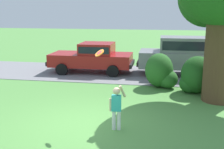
# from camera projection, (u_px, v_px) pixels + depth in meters

# --- Properties ---
(ground_plane) EXTENTS (80.00, 80.00, 0.00)m
(ground_plane) POSITION_uv_depth(u_px,v_px,m) (85.00, 124.00, 8.35)
(ground_plane) COLOR #518E42
(driveway_strip) EXTENTS (28.00, 4.40, 0.02)m
(driveway_strip) POSITION_uv_depth(u_px,v_px,m) (120.00, 73.00, 14.90)
(driveway_strip) COLOR slate
(driveway_strip) RESTS_ON ground
(shrub_near_tree) EXTENTS (1.39, 1.35, 1.44)m
(shrub_near_tree) POSITION_uv_depth(u_px,v_px,m) (161.00, 72.00, 12.24)
(shrub_near_tree) COLOR #286023
(shrub_near_tree) RESTS_ON ground
(shrub_centre_left) EXTENTS (1.33, 1.47, 1.47)m
(shrub_centre_left) POSITION_uv_depth(u_px,v_px,m) (196.00, 76.00, 11.38)
(shrub_centre_left) COLOR #1E511C
(shrub_centre_left) RESTS_ON ground
(parked_sedan) EXTENTS (4.42, 2.13, 1.56)m
(parked_sedan) POSITION_uv_depth(u_px,v_px,m) (93.00, 56.00, 15.04)
(parked_sedan) COLOR maroon
(parked_sedan) RESTS_ON ground
(parked_suv) EXTENTS (4.72, 2.14, 1.92)m
(parked_suv) POSITION_uv_depth(u_px,v_px,m) (185.00, 54.00, 14.39)
(parked_suv) COLOR gray
(parked_suv) RESTS_ON ground
(child_thrower) EXTENTS (0.44, 0.29, 1.29)m
(child_thrower) POSITION_uv_depth(u_px,v_px,m) (116.00, 105.00, 7.82)
(child_thrower) COLOR white
(child_thrower) RESTS_ON ground
(frisbee) EXTENTS (0.30, 0.27, 0.25)m
(frisbee) POSITION_uv_depth(u_px,v_px,m) (100.00, 53.00, 7.85)
(frisbee) COLOR orange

